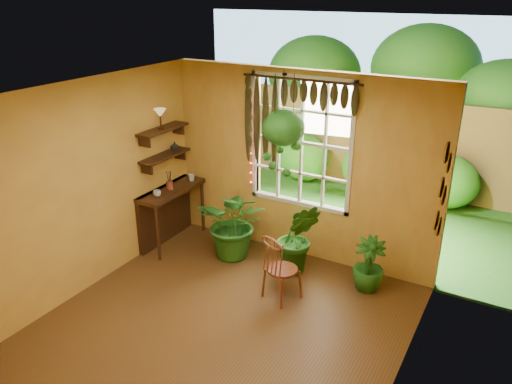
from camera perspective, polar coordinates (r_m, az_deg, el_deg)
floor at (r=5.95m, az=-5.01°, el=-16.04°), size 4.50×4.50×0.00m
ceiling at (r=4.77m, az=-6.11°, el=10.28°), size 4.50×4.50×0.00m
wall_back at (r=7.03m, az=5.02°, el=2.84°), size 4.00×0.00×4.00m
wall_left at (r=6.50m, az=-20.15°, el=-0.17°), size 0.00×4.50×4.50m
wall_right at (r=4.51m, az=16.17°, el=-9.87°), size 0.00×4.50×4.50m
window at (r=6.95m, az=5.22°, el=5.63°), size 1.52×0.10×1.86m
valance_vine at (r=6.73m, az=4.29°, el=10.19°), size 1.70×0.12×1.10m
string_lights at (r=7.19m, az=-0.61°, el=6.72°), size 0.03×0.03×1.54m
wall_plates at (r=6.02m, az=20.48°, el=0.07°), size 0.04×0.32×1.10m
counter_ledge at (r=7.77m, az=-10.14°, el=-1.81°), size 0.40×1.20×0.90m
shelf_lower at (r=7.45m, az=-10.37°, el=4.10°), size 0.25×0.90×0.04m
shelf_upper at (r=7.34m, az=-10.58°, el=7.06°), size 0.25×0.90×0.04m
backyard at (r=11.21m, az=16.32°, el=9.09°), size 14.00×10.00×12.00m
windsor_chair at (r=6.38m, az=2.81°, el=-9.76°), size 0.50×0.51×1.04m
potted_plant_left at (r=7.22m, az=-2.43°, el=-3.53°), size 1.16×1.06×1.08m
potted_plant_mid at (r=6.84m, az=4.81°, el=-5.25°), size 0.72×0.67×1.06m
potted_plant_right at (r=6.69m, az=12.76°, el=-8.08°), size 0.53×0.53×0.73m
hanging_basket at (r=6.58m, az=3.16°, el=6.77°), size 0.56×0.56×1.33m
cup_a at (r=7.30m, az=-11.24°, el=-0.15°), size 0.12×0.12×0.09m
cup_b at (r=7.81m, az=-7.36°, el=1.64°), size 0.15×0.15×0.10m
brush_jar at (r=7.50m, az=-9.88°, el=1.34°), size 0.10×0.10×0.36m
shelf_vase at (r=7.59m, az=-9.27°, el=5.20°), size 0.16×0.16×0.14m
tiffany_lamp at (r=7.23m, az=-10.91°, el=8.73°), size 0.18×0.18×0.29m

